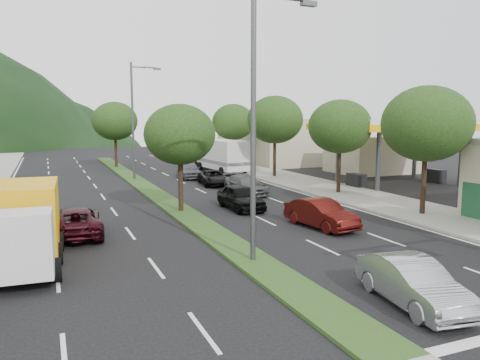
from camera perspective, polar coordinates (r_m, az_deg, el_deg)
name	(u,v)px	position (r m, az deg, el deg)	size (l,w,h in m)	color
sidewalk_right	(308,184)	(38.19, 8.26, -0.43)	(5.00, 90.00, 0.15)	gray
median	(146,187)	(36.51, -11.38, -0.90)	(1.60, 56.00, 0.12)	#1E3C16
gas_canopy	(400,127)	(39.25, 18.90, 6.15)	(12.20, 8.20, 5.25)	silver
bldg_right_far	(278,140)	(57.91, 4.62, 4.85)	(10.00, 16.00, 5.20)	#BEB797
tree_r_b	(427,124)	(27.15, 21.80, 6.37)	(4.80, 4.80, 6.94)	black
tree_r_c	(340,127)	(33.35, 12.10, 6.38)	(4.40, 4.40, 6.48)	black
tree_r_d	(275,120)	(41.96, 4.28, 7.34)	(5.00, 5.00, 7.17)	black
tree_r_e	(233,122)	(51.09, -0.83, 7.08)	(4.60, 4.60, 6.71)	black
tree_med_near	(180,135)	(26.39, -7.36, 5.51)	(4.00, 4.00, 6.02)	black
tree_med_far	(115,121)	(51.91, -15.02, 6.96)	(4.80, 4.80, 6.94)	black
streetlight_near	(259,112)	(17.02, 2.27, 8.33)	(2.60, 0.25, 10.00)	#47494C
streetlight_mid	(135,115)	(41.07, -12.68, 7.73)	(2.60, 0.25, 10.00)	#47494C
sedan_silver	(412,282)	(14.60, 20.26, -11.62)	(1.43, 4.11, 1.35)	#A1A3A8
suv_maroon	(76,222)	(22.65, -19.40, -4.80)	(2.22, 4.82, 1.34)	black
car_queue_a	(241,197)	(27.52, 0.09, -2.10)	(1.71, 4.26, 1.45)	black
car_queue_b	(246,185)	(33.03, 0.71, -0.58)	(1.86, 4.57, 1.33)	#4D4E52
car_queue_c	(321,214)	(23.31, 9.84, -4.06)	(1.48, 4.24, 1.40)	#430E0B
car_queue_d	(214,178)	(37.43, -3.22, 0.27)	(1.97, 4.28, 1.19)	black
car_queue_e	(189,170)	(41.97, -6.22, 1.22)	(1.72, 4.26, 1.45)	#504F54
box_truck	(27,228)	(18.73, -24.54, -5.35)	(2.58, 6.06, 2.94)	silver
motorhome	(220,155)	(46.50, -2.47, 3.09)	(3.15, 8.50, 3.20)	silver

